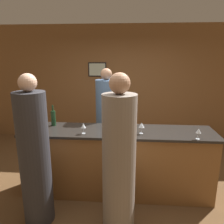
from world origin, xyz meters
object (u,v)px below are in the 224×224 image
guest_0 (35,157)px  guest_1 (119,162)px  bartender (107,125)px  wine_bottle_0 (53,118)px

guest_0 → guest_1: guest_1 is taller
bartender → guest_0: (-0.73, -1.39, 0.01)m
bartender → wine_bottle_0: (-0.78, -0.54, 0.27)m
guest_0 → wine_bottle_0: (-0.04, 0.85, 0.26)m
guest_1 → guest_0: bearing=176.9°
bartender → guest_1: 1.48m
bartender → guest_1: (0.29, -1.45, 0.02)m
guest_0 → wine_bottle_0: 0.89m
bartender → wine_bottle_0: 0.99m
guest_0 → wine_bottle_0: guest_0 is taller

